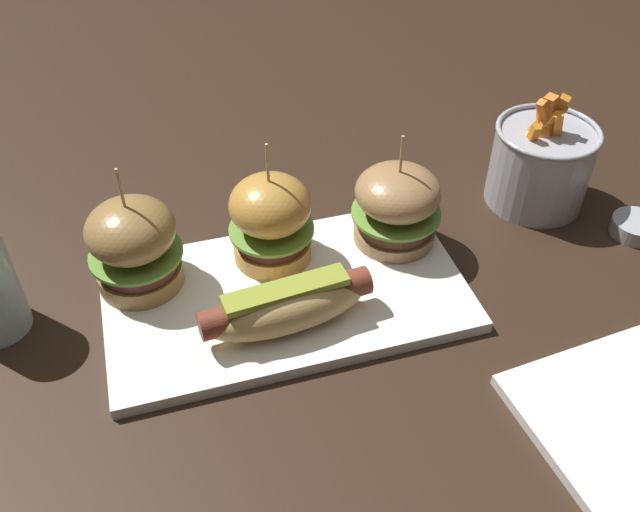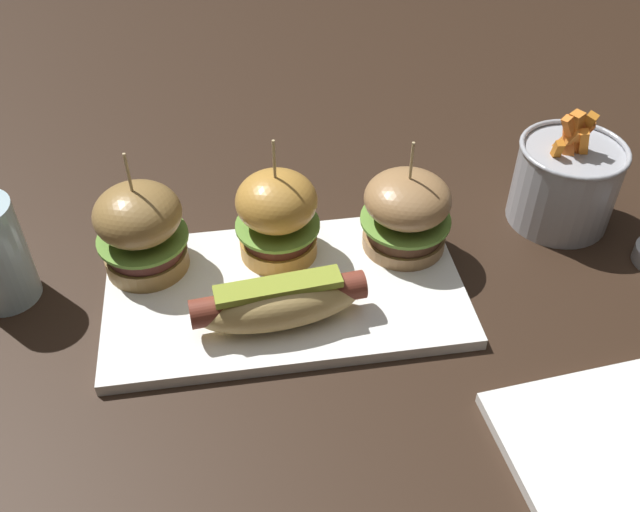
{
  "view_description": "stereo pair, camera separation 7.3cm",
  "coord_description": "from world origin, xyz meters",
  "px_view_note": "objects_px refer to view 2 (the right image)",
  "views": [
    {
      "loc": [
        -0.11,
        -0.52,
        0.54
      ],
      "look_at": [
        0.04,
        0.0,
        0.05
      ],
      "focal_mm": 39.04,
      "sensor_mm": 36.0,
      "label": 1
    },
    {
      "loc": [
        -0.04,
        -0.53,
        0.54
      ],
      "look_at": [
        0.04,
        0.0,
        0.05
      ],
      "focal_mm": 39.04,
      "sensor_mm": 36.0,
      "label": 2
    }
  ],
  "objects_px": {
    "side_plate": "(629,466)",
    "fries_bucket": "(565,182)",
    "slider_left": "(141,229)",
    "platter_main": "(285,292)",
    "slider_center": "(277,215)",
    "hot_dog": "(279,302)",
    "slider_right": "(406,212)"
  },
  "relations": [
    {
      "from": "slider_center",
      "to": "slider_right",
      "type": "xyz_separation_m",
      "value": [
        0.14,
        -0.01,
        -0.01
      ]
    },
    {
      "from": "fries_bucket",
      "to": "side_plate",
      "type": "xyz_separation_m",
      "value": [
        -0.08,
        -0.34,
        -0.05
      ]
    },
    {
      "from": "slider_right",
      "to": "fries_bucket",
      "type": "relative_size",
      "value": 0.93
    },
    {
      "from": "platter_main",
      "to": "slider_center",
      "type": "relative_size",
      "value": 2.58
    },
    {
      "from": "hot_dog",
      "to": "side_plate",
      "type": "relative_size",
      "value": 0.9
    },
    {
      "from": "slider_center",
      "to": "slider_right",
      "type": "relative_size",
      "value": 1.08
    },
    {
      "from": "platter_main",
      "to": "slider_left",
      "type": "relative_size",
      "value": 2.59
    },
    {
      "from": "platter_main",
      "to": "fries_bucket",
      "type": "relative_size",
      "value": 2.58
    },
    {
      "from": "side_plate",
      "to": "fries_bucket",
      "type": "bearing_deg",
      "value": 77.22
    },
    {
      "from": "platter_main",
      "to": "hot_dog",
      "type": "distance_m",
      "value": 0.06
    },
    {
      "from": "slider_left",
      "to": "fries_bucket",
      "type": "distance_m",
      "value": 0.49
    },
    {
      "from": "slider_center",
      "to": "side_plate",
      "type": "bearing_deg",
      "value": -49.31
    },
    {
      "from": "hot_dog",
      "to": "side_plate",
      "type": "bearing_deg",
      "value": -36.59
    },
    {
      "from": "slider_right",
      "to": "hot_dog",
      "type": "bearing_deg",
      "value": -147.6
    },
    {
      "from": "slider_center",
      "to": "fries_bucket",
      "type": "height_order",
      "value": "slider_center"
    },
    {
      "from": "slider_center",
      "to": "fries_bucket",
      "type": "xyz_separation_m",
      "value": [
        0.35,
        0.03,
        -0.01
      ]
    },
    {
      "from": "platter_main",
      "to": "slider_center",
      "type": "bearing_deg",
      "value": 90.43
    },
    {
      "from": "hot_dog",
      "to": "slider_right",
      "type": "bearing_deg",
      "value": 32.4
    },
    {
      "from": "slider_right",
      "to": "fries_bucket",
      "type": "height_order",
      "value": "slider_right"
    },
    {
      "from": "hot_dog",
      "to": "slider_center",
      "type": "bearing_deg",
      "value": 84.62
    },
    {
      "from": "slider_left",
      "to": "side_plate",
      "type": "distance_m",
      "value": 0.52
    },
    {
      "from": "slider_center",
      "to": "hot_dog",
      "type": "bearing_deg",
      "value": -95.38
    },
    {
      "from": "slider_left",
      "to": "fries_bucket",
      "type": "xyz_separation_m",
      "value": [
        0.49,
        0.03,
        -0.01
      ]
    },
    {
      "from": "platter_main",
      "to": "fries_bucket",
      "type": "distance_m",
      "value": 0.36
    },
    {
      "from": "fries_bucket",
      "to": "slider_left",
      "type": "bearing_deg",
      "value": -176.71
    },
    {
      "from": "side_plate",
      "to": "slider_left",
      "type": "bearing_deg",
      "value": 143.01
    },
    {
      "from": "slider_right",
      "to": "slider_left",
      "type": "bearing_deg",
      "value": 178.39
    },
    {
      "from": "platter_main",
      "to": "slider_left",
      "type": "bearing_deg",
      "value": 158.43
    },
    {
      "from": "slider_center",
      "to": "platter_main",
      "type": "bearing_deg",
      "value": -89.57
    },
    {
      "from": "slider_left",
      "to": "slider_center",
      "type": "bearing_deg",
      "value": 0.17
    },
    {
      "from": "hot_dog",
      "to": "slider_left",
      "type": "bearing_deg",
      "value": 142.19
    },
    {
      "from": "platter_main",
      "to": "fries_bucket",
      "type": "bearing_deg",
      "value": 13.97
    }
  ]
}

